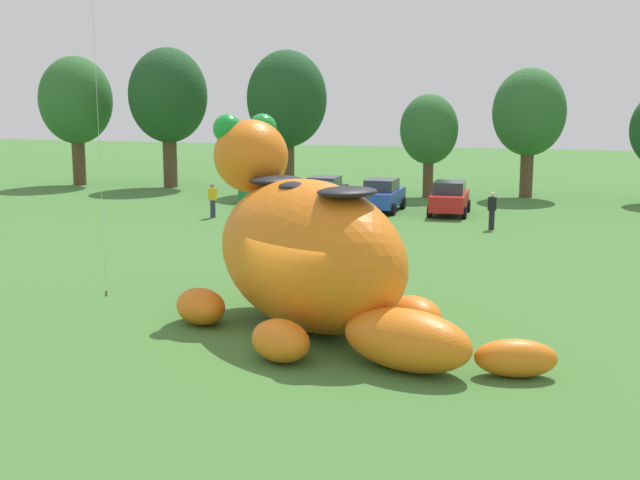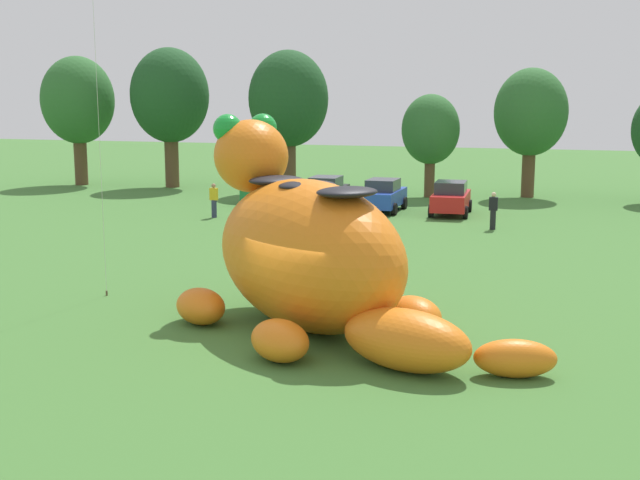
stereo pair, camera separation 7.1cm
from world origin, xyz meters
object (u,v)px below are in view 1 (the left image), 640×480
Objects in this scene: giant_inflatable_creature at (309,252)px; car_black at (325,192)px; spectator_mid_field at (213,201)px; spectator_near_inflatable at (492,211)px; car_red at (449,198)px; car_blue at (382,195)px; car_green at (264,189)px.

giant_inflatable_creature is 2.44× the size of car_black.
spectator_near_inflatable is at bearing 2.51° from spectator_mid_field.
spectator_mid_field is (-10.94, 17.09, -1.15)m from giant_inflatable_creature.
giant_inflatable_creature is 20.33m from spectator_mid_field.
car_black and car_red have the same top height.
car_blue reaches higher than spectator_mid_field.
giant_inflatable_creature is 2.49× the size of car_blue.
car_green is 1.03× the size of car_blue.
car_green is 2.48× the size of spectator_near_inflatable.
car_black is at bearing 106.77° from giant_inflatable_creature.
car_red reaches higher than spectator_mid_field.
car_blue is 7.45m from spectator_near_inflatable.
spectator_near_inflatable is (9.43, -4.59, -0.01)m from car_black.
car_blue is (6.96, -0.66, 0.00)m from car_green.
car_black is at bearing 176.32° from car_red.
spectator_near_inflatable is (13.11, -4.86, -0.01)m from car_green.
spectator_near_inflatable is at bearing -57.91° from car_red.
car_red is (6.83, -0.44, 0.00)m from car_black.
car_green reaches higher than spectator_mid_field.
car_green and car_black have the same top height.
giant_inflatable_creature is 17.93m from spectator_near_inflatable.
car_green and car_blue have the same top height.
spectator_mid_field is at bearing -177.49° from spectator_near_inflatable.
spectator_near_inflatable and spectator_mid_field have the same top height.
car_green is 1.01× the size of car_red.
car_blue is (-3.44, 21.88, -1.14)m from giant_inflatable_creature.
giant_inflatable_creature is at bearing -65.25° from car_green.
car_black is 10.49m from spectator_near_inflatable.
giant_inflatable_creature is 24.85m from car_green.
spectator_near_inflatable is 1.00× the size of spectator_mid_field.
car_blue is 2.41× the size of spectator_near_inflatable.
car_black and car_blue have the same top height.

